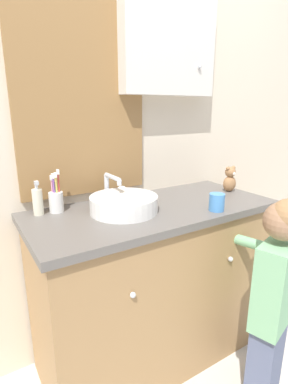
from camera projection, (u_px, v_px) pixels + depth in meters
The scene contains 8 objects.
wall_back at pixel (125, 113), 1.57m from camera, with size 3.20×0.18×2.50m.
vanity_counter at pixel (154, 284), 1.56m from camera, with size 1.20×0.54×0.85m.
sink_basin at pixel (123, 203), 1.37m from camera, with size 0.31×0.37×0.15m.
toothbrush_holder at pixel (56, 200), 1.36m from camera, with size 0.06×0.06×0.20m.
soap_dispenser at pixel (38, 201), 1.32m from camera, with size 0.04×0.04×0.16m.
child_figure at pixel (274, 289), 1.29m from camera, with size 0.25×0.48×0.97m.
teddy_bear at pixel (230, 179), 1.70m from camera, with size 0.08×0.07×0.15m.
drinking_cup at pixel (217, 202), 1.38m from camera, with size 0.07×0.07×0.08m, color #4789D1.
Camera 1 is at (-0.77, -0.80, 1.31)m, focal length 28.00 mm.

